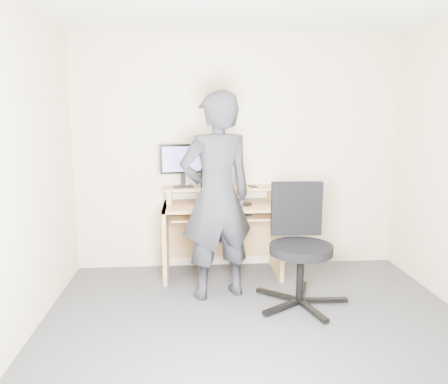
{
  "coord_description": "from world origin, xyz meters",
  "views": [
    {
      "loc": [
        -0.53,
        -2.92,
        1.66
      ],
      "look_at": [
        -0.21,
        1.05,
        0.95
      ],
      "focal_mm": 35.0,
      "sensor_mm": 36.0,
      "label": 1
    }
  ],
  "objects": [
    {
      "name": "external_drive",
      "position": [
        -0.38,
        1.62,
        1.01
      ],
      "size": [
        0.07,
        0.13,
        0.2
      ],
      "primitive_type": "cube",
      "rotation": [
        0.0,
        0.0,
        0.0
      ],
      "color": "black",
      "rests_on": "desk"
    },
    {
      "name": "charger",
      "position": [
        -0.34,
        1.53,
        0.93
      ],
      "size": [
        0.05,
        0.05,
        0.03
      ],
      "primitive_type": "cube",
      "rotation": [
        0.0,
        0.0,
        0.12
      ],
      "color": "black",
      "rests_on": "desk"
    },
    {
      "name": "headphones",
      "position": [
        -0.49,
        1.67,
        0.92
      ],
      "size": [
        0.18,
        0.18,
        0.06
      ],
      "primitive_type": "torus",
      "rotation": [
        0.26,
        0.0,
        -0.15
      ],
      "color": "silver",
      "rests_on": "desk"
    },
    {
      "name": "monitor",
      "position": [
        -0.59,
        1.58,
        1.18
      ],
      "size": [
        0.47,
        0.14,
        0.45
      ],
      "rotation": [
        0.0,
        0.0,
        0.22
      ],
      "color": "black",
      "rests_on": "desk"
    },
    {
      "name": "back_wall",
      "position": [
        0.0,
        1.75,
        1.25
      ],
      "size": [
        3.5,
        0.02,
        2.5
      ],
      "primitive_type": "cube",
      "color": "beige",
      "rests_on": "ground"
    },
    {
      "name": "ground",
      "position": [
        0.0,
        0.0,
        0.0
      ],
      "size": [
        3.5,
        3.5,
        0.0
      ],
      "primitive_type": "plane",
      "color": "#4C4C51",
      "rests_on": "ground"
    },
    {
      "name": "desk",
      "position": [
        -0.2,
        1.53,
        0.55
      ],
      "size": [
        1.2,
        0.6,
        0.91
      ],
      "color": "tan",
      "rests_on": "ground"
    },
    {
      "name": "person",
      "position": [
        -0.29,
        0.9,
        0.93
      ],
      "size": [
        0.79,
        0.63,
        1.87
      ],
      "primitive_type": "imported",
      "rotation": [
        0.0,
        0.0,
        3.46
      ],
      "color": "black",
      "rests_on": "ground"
    },
    {
      "name": "office_chair",
      "position": [
        0.43,
        0.71,
        0.57
      ],
      "size": [
        0.8,
        0.83,
        1.04
      ],
      "rotation": [
        0.0,
        0.0,
        -0.04
      ],
      "color": "black",
      "rests_on": "ground"
    },
    {
      "name": "mouse",
      "position": [
        0.05,
        1.35,
        0.77
      ],
      "size": [
        0.11,
        0.09,
        0.04
      ],
      "primitive_type": "ellipsoid",
      "rotation": [
        0.0,
        0.0,
        0.29
      ],
      "color": "black",
      "rests_on": "desk"
    },
    {
      "name": "travel_mug",
      "position": [
        -0.02,
        1.62,
        1.01
      ],
      "size": [
        0.09,
        0.09,
        0.19
      ],
      "primitive_type": "cylinder",
      "rotation": [
        0.0,
        0.0,
        -0.04
      ],
      "color": "#BABABF",
      "rests_on": "desk"
    },
    {
      "name": "keyboard",
      "position": [
        -0.15,
        1.36,
        0.67
      ],
      "size": [
        0.48,
        0.26,
        0.03
      ],
      "primitive_type": "cube",
      "rotation": [
        0.0,
        0.0,
        0.18
      ],
      "color": "black",
      "rests_on": "desk"
    },
    {
      "name": "smartphone",
      "position": [
        0.13,
        1.56,
        0.92
      ],
      "size": [
        0.09,
        0.14,
        0.01
      ],
      "primitive_type": "cube",
      "rotation": [
        0.0,
        0.0,
        0.2
      ],
      "color": "black",
      "rests_on": "desk"
    }
  ]
}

